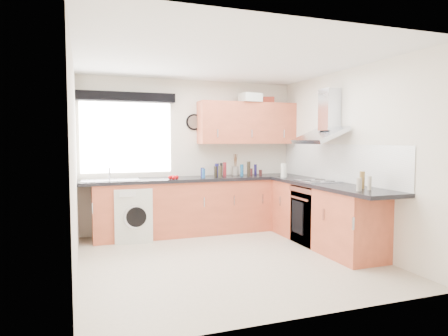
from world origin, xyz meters
name	(u,v)px	position (x,y,z in m)	size (l,w,h in m)	color
ground_plane	(228,259)	(0.00, 0.00, 0.00)	(3.60, 3.60, 0.00)	beige
ceiling	(228,60)	(0.00, 0.00, 2.50)	(3.60, 3.60, 0.02)	white
wall_back	(191,156)	(0.00, 1.80, 1.25)	(3.60, 0.02, 2.50)	silver
wall_front	(303,172)	(0.00, -1.80, 1.25)	(3.60, 0.02, 2.50)	silver
wall_left	(74,164)	(-1.80, 0.00, 1.25)	(0.02, 3.60, 2.50)	silver
wall_right	(348,159)	(1.80, 0.00, 1.25)	(0.02, 3.60, 2.50)	silver
window	(127,138)	(-1.05, 1.79, 1.55)	(1.40, 0.02, 1.10)	beige
window_blind	(127,97)	(-1.05, 1.70, 2.18)	(1.50, 0.18, 0.14)	black
splashback	(335,163)	(1.79, 0.30, 1.18)	(0.01, 3.00, 0.54)	white
base_cab_back	(190,207)	(-0.10, 1.51, 0.43)	(3.00, 0.58, 0.86)	#AA4A2F
base_cab_corner	(279,202)	(1.50, 1.50, 0.43)	(0.60, 0.60, 0.86)	#AA4A2F
base_cab_right	(323,216)	(1.51, 0.15, 0.43)	(0.58, 2.10, 0.86)	#AA4A2F
worktop_back	(196,179)	(0.00, 1.50, 0.89)	(3.60, 0.62, 0.05)	black
worktop_right	(330,185)	(1.50, 0.00, 0.89)	(0.62, 2.42, 0.05)	black
sink	(110,178)	(-1.33, 1.50, 0.95)	(0.84, 0.46, 0.10)	silver
oven	(317,214)	(1.50, 0.30, 0.42)	(0.56, 0.58, 0.85)	black
hob_plate	(318,181)	(1.50, 0.30, 0.92)	(0.52, 0.52, 0.01)	silver
extractor_hood	(325,122)	(1.60, 0.30, 1.77)	(0.52, 0.78, 0.66)	silver
upper_cabinets	(247,123)	(0.95, 1.62, 1.80)	(1.70, 0.35, 0.70)	#AA4A2F
washing_machine	(134,214)	(-1.00, 1.40, 0.40)	(0.54, 0.53, 0.80)	beige
wall_clock	(194,122)	(0.05, 1.76, 1.81)	(0.27, 0.27, 0.04)	black
casserole	(250,98)	(0.96, 1.52, 2.22)	(0.34, 0.24, 0.14)	beige
storage_box	(267,100)	(1.36, 1.72, 2.21)	(0.24, 0.20, 0.11)	#A33524
utensil_pot	(235,171)	(0.76, 1.69, 0.98)	(0.11, 0.11, 0.15)	gray
kitchen_roll	(284,170)	(1.35, 1.05, 1.02)	(0.10, 0.10, 0.23)	beige
tomato_cluster	(173,177)	(-0.41, 1.30, 0.94)	(0.14, 0.14, 0.06)	#A50207
jar_0	(204,173)	(0.10, 1.41, 0.98)	(0.05, 0.05, 0.15)	navy
jar_1	(261,173)	(1.14, 1.49, 0.96)	(0.06, 0.06, 0.10)	#3B1615
jar_2	(242,170)	(0.80, 1.50, 1.01)	(0.06, 0.06, 0.19)	navy
jar_3	(217,170)	(0.39, 1.60, 1.02)	(0.07, 0.07, 0.21)	#161548
jar_4	(220,172)	(0.36, 1.36, 1.00)	(0.06, 0.06, 0.19)	#2F281A
jar_5	(221,170)	(0.45, 1.56, 1.02)	(0.05, 0.05, 0.22)	black
jar_6	(249,169)	(0.90, 1.45, 1.03)	(0.06, 0.06, 0.24)	black
jar_7	(202,172)	(0.13, 1.58, 0.99)	(0.05, 0.05, 0.15)	#141444
jar_8	(255,169)	(1.12, 1.67, 1.00)	(0.05, 0.05, 0.18)	#1D164B
jar_9	(225,169)	(0.51, 1.53, 1.03)	(0.06, 0.06, 0.24)	maroon
jar_10	(216,172)	(0.32, 1.46, 1.00)	(0.05, 0.05, 0.17)	black
jar_11	(251,172)	(1.00, 1.58, 0.97)	(0.05, 0.05, 0.12)	#4A1A1C
bottle_0	(362,180)	(1.55, -0.61, 1.02)	(0.06, 0.06, 0.21)	brown
bottle_1	(369,183)	(1.55, -0.75, 0.99)	(0.05, 0.05, 0.17)	#BEB4A2
bottle_2	(359,184)	(1.35, -0.81, 0.99)	(0.06, 0.06, 0.16)	#A69C8E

